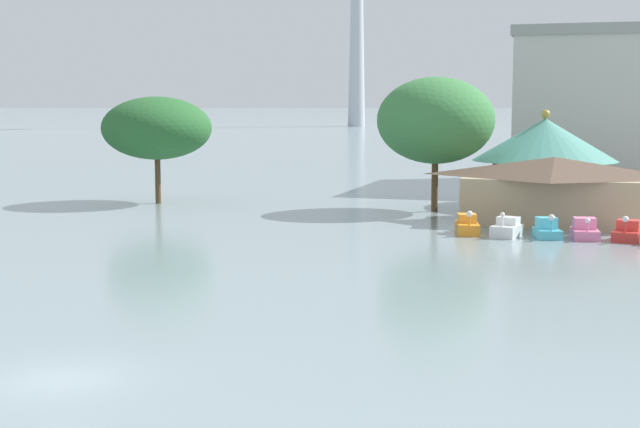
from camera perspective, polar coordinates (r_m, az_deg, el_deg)
name	(u,v)px	position (r m, az deg, el deg)	size (l,w,h in m)	color
ground_plane	(61,380)	(30.39, -15.62, -9.81)	(2000.00, 2000.00, 0.00)	gray
pedal_boat_orange	(467,226)	(61.10, 9.04, -0.72)	(2.01, 3.05, 1.66)	orange
pedal_boat_white	(507,229)	(60.25, 11.42, -0.89)	(1.98, 2.51, 1.68)	white
pedal_boat_cyan	(547,230)	(60.26, 13.77, -0.95)	(2.07, 2.55, 1.63)	#4CB7CC
pedal_boat_pink	(585,231)	(60.55, 15.96, -0.99)	(1.96, 2.78, 1.45)	pink
pedal_boat_red	(628,233)	(60.42, 18.39, -1.09)	(2.00, 2.52, 1.66)	red
boathouse	(554,189)	(67.11, 14.18, 1.51)	(13.22, 7.92, 4.72)	tan
green_roof_pavilion	(544,156)	(77.34, 13.63, 3.51)	(11.64, 11.64, 7.90)	#993328
shoreline_tree_tall_left	(157,128)	(78.96, -10.00, 5.22)	(9.17, 9.17, 8.96)	brown
shoreline_tree_mid	(436,120)	(72.56, 7.12, 5.72)	(9.10, 9.10, 10.46)	brown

